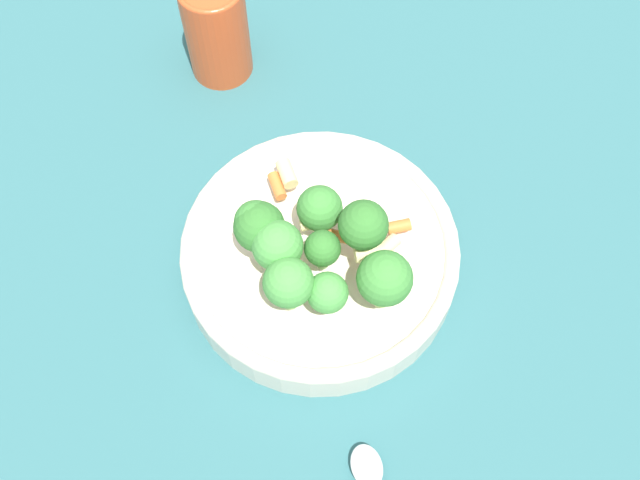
% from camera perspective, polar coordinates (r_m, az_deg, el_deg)
% --- Properties ---
extents(ground_plane, '(3.00, 3.00, 0.00)m').
position_cam_1_polar(ground_plane, '(0.71, 0.00, -2.01)').
color(ground_plane, '#2D6066').
extents(bowl, '(0.25, 0.25, 0.05)m').
position_cam_1_polar(bowl, '(0.68, 0.00, -1.14)').
color(bowl, beige).
rests_on(bowl, ground_plane).
extents(pasta_salad, '(0.18, 0.15, 0.08)m').
position_cam_1_polar(pasta_salad, '(0.62, -0.41, -0.50)').
color(pasta_salad, '#8CB766').
rests_on(pasta_salad, bowl).
extents(cup, '(0.07, 0.07, 0.11)m').
position_cam_1_polar(cup, '(0.80, -7.91, 15.67)').
color(cup, '#CC4C23').
rests_on(cup, ground_plane).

